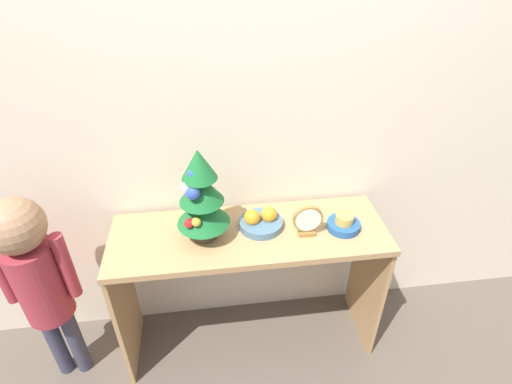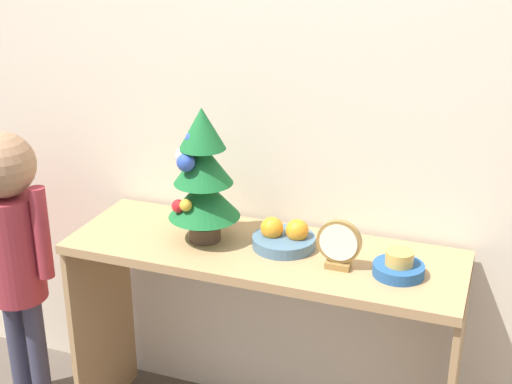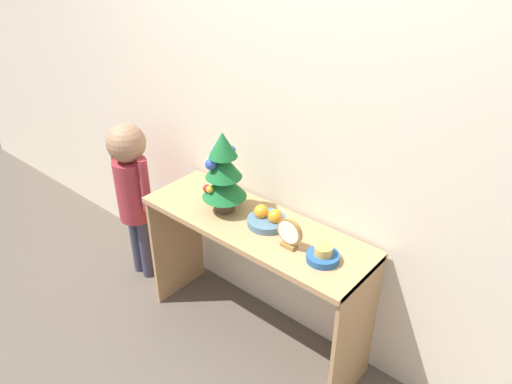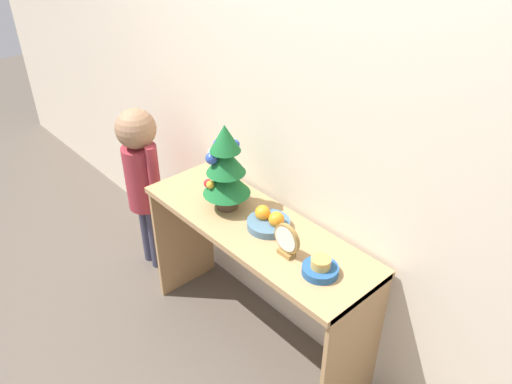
# 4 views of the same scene
# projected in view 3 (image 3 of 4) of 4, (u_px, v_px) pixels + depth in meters

# --- Properties ---
(ground_plane) EXTENTS (12.00, 12.00, 0.00)m
(ground_plane) POSITION_uv_depth(u_px,v_px,m) (230.00, 354.00, 2.72)
(ground_plane) COLOR brown
(back_wall) EXTENTS (7.00, 0.05, 2.50)m
(back_wall) POSITION_uv_depth(u_px,v_px,m) (288.00, 116.00, 2.39)
(back_wall) COLOR beige
(back_wall) RESTS_ON ground_plane
(console_table) EXTENTS (1.25, 0.42, 0.76)m
(console_table) POSITION_uv_depth(u_px,v_px,m) (254.00, 251.00, 2.56)
(console_table) COLOR tan
(console_table) RESTS_ON ground_plane
(mini_tree) EXTENTS (0.23, 0.23, 0.43)m
(mini_tree) POSITION_uv_depth(u_px,v_px,m) (223.00, 172.00, 2.47)
(mini_tree) COLOR #4C3828
(mini_tree) RESTS_ON console_table
(fruit_bowl) EXTENTS (0.20, 0.20, 0.09)m
(fruit_bowl) POSITION_uv_depth(u_px,v_px,m) (268.00, 219.00, 2.45)
(fruit_bowl) COLOR #476B84
(fruit_bowl) RESTS_ON console_table
(singing_bowl) EXTENTS (0.15, 0.15, 0.08)m
(singing_bowl) POSITION_uv_depth(u_px,v_px,m) (323.00, 255.00, 2.21)
(singing_bowl) COLOR #235189
(singing_bowl) RESTS_ON console_table
(desk_clock) EXTENTS (0.13, 0.04, 0.15)m
(desk_clock) POSITION_uv_depth(u_px,v_px,m) (289.00, 234.00, 2.27)
(desk_clock) COLOR olive
(desk_clock) RESTS_ON console_table
(child_figure) EXTENTS (0.31, 0.23, 1.06)m
(child_figure) POSITION_uv_depth(u_px,v_px,m) (132.00, 181.00, 2.98)
(child_figure) COLOR #38384C
(child_figure) RESTS_ON ground_plane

